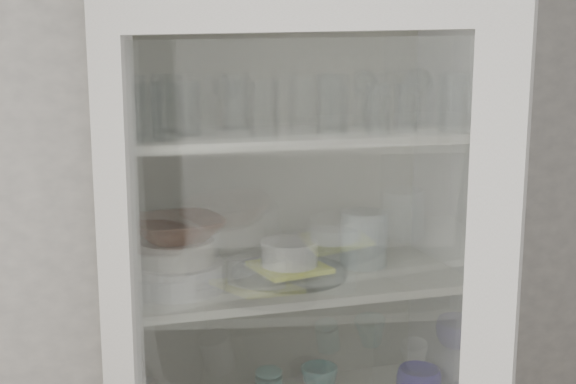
{
  "coord_description": "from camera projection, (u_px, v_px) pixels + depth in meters",
  "views": [
    {
      "loc": [
        -0.34,
        -0.57,
        1.85
      ],
      "look_at": [
        0.2,
        1.27,
        1.5
      ],
      "focal_mm": 45.0,
      "sensor_mm": 36.0,
      "label": 1
    }
  ],
  "objects": [
    {
      "name": "wall_back",
      "position": [
        202.0,
        247.0,
        2.15
      ],
      "size": [
        3.6,
        0.02,
        2.6
      ],
      "primitive_type": "cube",
      "color": "#A09F9F",
      "rests_on": "ground"
    },
    {
      "name": "pantry_cabinet",
      "position": [
        282.0,
        374.0,
        2.12
      ],
      "size": [
        1.0,
        0.45,
        2.1
      ],
      "color": "#BBBBB7",
      "rests_on": "floor"
    },
    {
      "name": "tumbler_0",
      "position": [
        148.0,
        113.0,
        1.69
      ],
      "size": [
        0.07,
        0.07,
        0.13
      ],
      "primitive_type": "cylinder",
      "rotation": [
        0.0,
        0.0,
        -0.05
      ],
      "color": "silver",
      "rests_on": "shelf_glass"
    },
    {
      "name": "tumbler_1",
      "position": [
        168.0,
        107.0,
        1.7
      ],
      "size": [
        0.1,
        0.1,
        0.16
      ],
      "primitive_type": "cylinder",
      "rotation": [
        0.0,
        0.0,
        -0.3
      ],
      "color": "silver",
      "rests_on": "shelf_glass"
    },
    {
      "name": "tumbler_2",
      "position": [
        265.0,
        109.0,
        1.75
      ],
      "size": [
        0.08,
        0.08,
        0.14
      ],
      "primitive_type": "cylinder",
      "rotation": [
        0.0,
        0.0,
        -0.18
      ],
      "color": "silver",
      "rests_on": "shelf_glass"
    },
    {
      "name": "tumbler_3",
      "position": [
        332.0,
        104.0,
        1.83
      ],
      "size": [
        0.08,
        0.08,
        0.16
      ],
      "primitive_type": "cylinder",
      "rotation": [
        0.0,
        0.0,
        -0.06
      ],
      "color": "silver",
      "rests_on": "shelf_glass"
    },
    {
      "name": "tumbler_4",
      "position": [
        378.0,
        109.0,
        1.83
      ],
      "size": [
        0.07,
        0.07,
        0.13
      ],
      "primitive_type": "cylinder",
      "rotation": [
        0.0,
        0.0,
        0.05
      ],
      "color": "silver",
      "rests_on": "shelf_glass"
    },
    {
      "name": "tumbler_5",
      "position": [
        406.0,
        108.0,
        1.9
      ],
      "size": [
        0.08,
        0.08,
        0.13
      ],
      "primitive_type": "cylinder",
      "rotation": [
        0.0,
        0.0,
        0.22
      ],
      "color": "silver",
      "rests_on": "shelf_glass"
    },
    {
      "name": "tumbler_6",
      "position": [
        454.0,
        103.0,
        1.89
      ],
      "size": [
        0.1,
        0.1,
        0.15
      ],
      "primitive_type": "cylinder",
      "rotation": [
        0.0,
        0.0,
        0.4
      ],
      "color": "silver",
      "rests_on": "shelf_glass"
    },
    {
      "name": "tumbler_7",
      "position": [
        131.0,
        106.0,
        1.78
      ],
      "size": [
        0.08,
        0.08,
        0.15
      ],
      "primitive_type": "cylinder",
      "rotation": [
        0.0,
        0.0,
        0.12
      ],
      "color": "silver",
      "rests_on": "shelf_glass"
    },
    {
      "name": "tumbler_8",
      "position": [
        187.0,
        108.0,
        1.81
      ],
      "size": [
        0.09,
        0.09,
        0.14
      ],
      "primitive_type": "cylinder",
      "rotation": [
        0.0,
        0.0,
        0.34
      ],
      "color": "silver",
      "rests_on": "shelf_glass"
    },
    {
      "name": "tumbler_9",
      "position": [
        236.0,
        103.0,
        1.89
      ],
      "size": [
        0.08,
        0.08,
        0.15
      ],
      "primitive_type": "cylinder",
      "rotation": [
        0.0,
        0.0,
        -0.07
      ],
      "color": "silver",
      "rests_on": "shelf_glass"
    },
    {
      "name": "tumbler_10",
      "position": [
        337.0,
        103.0,
        1.96
      ],
      "size": [
        0.08,
        0.08,
        0.15
      ],
      "primitive_type": "cylinder",
      "rotation": [
        0.0,
        0.0,
        -0.14
      ],
      "color": "silver",
      "rests_on": "shelf_glass"
    },
    {
      "name": "goblet_0",
      "position": [
        166.0,
        102.0,
        1.89
      ],
      "size": [
        0.07,
        0.07,
        0.16
      ],
      "primitive_type": null,
      "color": "silver",
      "rests_on": "shelf_glass"
    },
    {
      "name": "goblet_1",
      "position": [
        227.0,
        100.0,
        1.98
      ],
      "size": [
        0.07,
        0.07,
        0.16
      ],
      "primitive_type": null,
      "color": "silver",
      "rests_on": "shelf_glass"
    },
    {
      "name": "goblet_2",
      "position": [
        364.0,
        96.0,
        2.04
      ],
      "size": [
        0.08,
        0.08,
        0.17
      ],
      "primitive_type": null,
      "color": "silver",
      "rests_on": "shelf_glass"
    },
    {
      "name": "goblet_3",
      "position": [
        417.0,
        94.0,
        2.09
      ],
      "size": [
        0.08,
        0.08,
        0.18
      ],
      "primitive_type": null,
      "color": "silver",
      "rests_on": "shelf_glass"
    },
    {
      "name": "plate_stack_front",
      "position": [
        178.0,
        276.0,
        1.88
      ],
      "size": [
        0.25,
        0.25,
        0.07
      ],
      "primitive_type": "cylinder",
      "color": "white",
      "rests_on": "shelf_plates"
    },
    {
      "name": "plate_stack_back",
      "position": [
        184.0,
        250.0,
        2.05
      ],
      "size": [
        0.2,
        0.2,
        0.11
      ],
      "primitive_type": "cylinder",
      "color": "white",
      "rests_on": "shelf_plates"
    },
    {
      "name": "cream_bowl",
      "position": [
        177.0,
        251.0,
        1.86
      ],
      "size": [
        0.21,
        0.21,
        0.06
      ],
      "primitive_type": "cylinder",
      "rotation": [
        0.0,
        0.0,
        -0.1
      ],
      "color": "white",
      "rests_on": "plate_stack_front"
    },
    {
      "name": "terracotta_bowl",
      "position": [
        176.0,
        229.0,
        1.85
      ],
      "size": [
        0.28,
        0.28,
        0.06
      ],
      "primitive_type": "imported",
      "rotation": [
        0.0,
        0.0,
        0.17
      ],
      "color": "#542F1D",
      "rests_on": "cream_bowl"
    },
    {
      "name": "glass_platter",
      "position": [
        289.0,
        272.0,
        1.99
      ],
      "size": [
        0.42,
        0.42,
        0.02
      ],
      "primitive_type": "cylinder",
      "rotation": [
        0.0,
        0.0,
        -0.4
      ],
      "color": "silver",
      "rests_on": "shelf_plates"
    },
    {
      "name": "yellow_trivet",
      "position": [
        289.0,
        267.0,
        1.99
      ],
      "size": [
        0.22,
        0.22,
        0.01
      ],
      "primitive_type": "cube",
      "rotation": [
        0.0,
        0.0,
        0.2
      ],
      "color": "yellow",
      "rests_on": "glass_platter"
    },
    {
      "name": "white_ramekin",
      "position": [
        290.0,
        253.0,
        1.98
      ],
      "size": [
        0.17,
        0.17,
        0.07
      ],
      "primitive_type": "cylinder",
      "rotation": [
        0.0,
        0.0,
        0.07
      ],
      "color": "white",
      "rests_on": "yellow_trivet"
    },
    {
      "name": "grey_bowl_stack",
      "position": [
        364.0,
        239.0,
        2.08
      ],
      "size": [
        0.13,
        0.13,
        0.16
      ],
      "primitive_type": "cylinder",
      "color": "#A3B3B3",
      "rests_on": "shelf_plates"
    },
    {
      "name": "mug_teal",
      "position": [
        319.0,
        383.0,
        2.13
      ],
      "size": [
        0.13,
        0.13,
        0.1
      ],
      "primitive_type": "imported",
      "rotation": [
        0.0,
        0.0,
        0.28
      ],
      "color": "#2B6F78",
      "rests_on": "shelf_mugs"
    }
  ]
}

